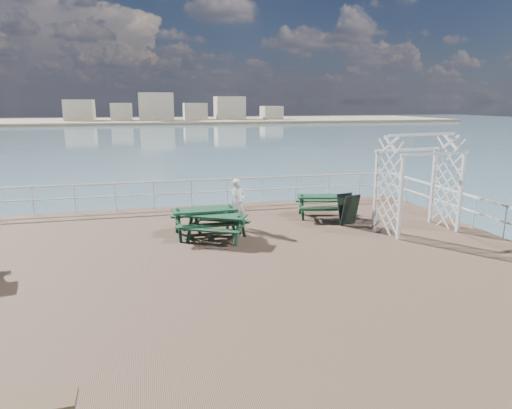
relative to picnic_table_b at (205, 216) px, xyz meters
The scene contains 9 objects.
ground 2.76m from the picnic_table_b, 89.66° to the right, with size 18.00×14.00×0.30m, color brown.
sea_backdrop 132.02m from the picnic_table_b, 84.54° to the left, with size 300.00×300.00×9.20m.
railing 0.27m from the picnic_table_b, 123.96° to the right, with size 17.77×13.76×1.10m.
picnic_table_b is the anchor object (origin of this frame).
picnic_table_c 4.71m from the picnic_table_b, 16.68° to the left, with size 2.13×1.86×0.90m.
picnic_table_d 0.62m from the picnic_table_b, 62.08° to the right, with size 2.28×2.13×0.88m.
trellis_arbor 6.94m from the picnic_table_b, ahead, with size 2.69×1.66×3.17m.
sandwich_board 4.96m from the picnic_table_b, ahead, with size 0.77×0.66×1.07m.
person 1.36m from the picnic_table_b, 27.09° to the left, with size 0.60×0.39×1.64m, color white.
Camera 1 is at (-1.72, -11.28, 4.14)m, focal length 32.00 mm.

